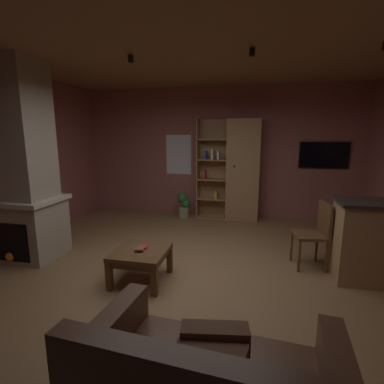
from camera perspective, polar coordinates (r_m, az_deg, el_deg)
The scene contains 15 objects.
floor at distance 4.02m, azimuth -1.26°, elevation -16.10°, with size 6.06×6.19×0.02m, color olive.
wall_back at distance 6.67m, azimuth 5.03°, elevation 7.63°, with size 6.18×0.06×2.84m, color #9E5B56.
ceiling at distance 3.71m, azimuth -1.47°, elevation 27.13°, with size 6.06×6.19×0.02m, color #8E6B47.
window_pane_back at distance 6.81m, azimuth -2.59°, elevation 7.25°, with size 0.59×0.01×0.89m, color white.
stone_fireplace at distance 4.94m, azimuth -30.24°, elevation 3.32°, with size 1.02×0.83×2.84m.
bookshelf_cabinet at distance 6.38m, azimuth 9.04°, elevation 4.13°, with size 1.33×0.41×2.14m.
coffee_table at distance 3.83m, azimuth -9.87°, elevation -12.11°, with size 0.65×0.69×0.41m.
table_book_0 at distance 3.85m, azimuth -9.46°, elevation -10.43°, with size 0.11×0.11×0.02m, color #B22D2D.
table_book_1 at distance 3.73m, azimuth -10.19°, elevation -10.82°, with size 0.11×0.09×0.02m, color brown.
dining_chair at distance 4.42m, azimuth 22.88°, elevation -6.88°, with size 0.49×0.49×0.92m.
potted_floor_plant at distance 6.53m, azimuth -1.62°, elevation -2.48°, with size 0.29×0.28×0.57m.
wall_mounted_tv at distance 6.69m, azimuth 24.15°, elevation 6.53°, with size 0.97×0.06×0.54m.
track_light_spot_0 at distance 4.88m, azimuth -27.58°, elevation 21.11°, with size 0.07×0.07×0.09m, color black.
track_light_spot_1 at distance 4.20m, azimuth -11.77°, elevation 23.90°, with size 0.07×0.07×0.09m, color black.
track_light_spot_2 at distance 3.88m, azimuth 11.58°, elevation 25.01°, with size 0.07×0.07×0.09m, color black.
Camera 1 is at (0.84, -3.47, 1.84)m, focal length 27.54 mm.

